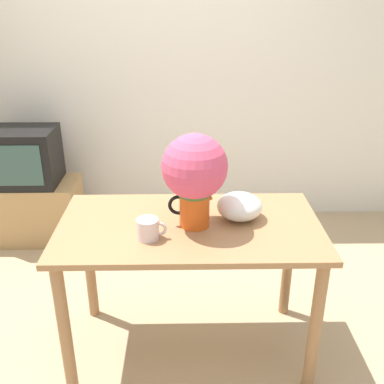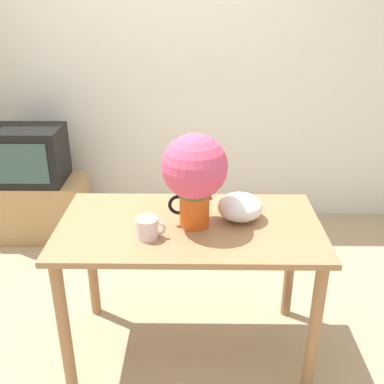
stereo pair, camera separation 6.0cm
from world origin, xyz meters
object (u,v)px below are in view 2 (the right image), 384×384
at_px(coffee_mug, 148,228).
at_px(tv_set, 29,155).
at_px(flower_vase, 195,173).
at_px(white_bowl, 240,207).

xyz_separation_m(coffee_mug, tv_set, (-1.06, 1.40, -0.14)).
bearing_deg(coffee_mug, flower_vase, 31.01).
distance_m(flower_vase, tv_set, 1.84).
xyz_separation_m(flower_vase, tv_set, (-1.28, 1.27, -0.36)).
distance_m(coffee_mug, tv_set, 1.77).
relative_size(coffee_mug, white_bowl, 0.62).
bearing_deg(white_bowl, tv_set, 141.29).
xyz_separation_m(coffee_mug, white_bowl, (0.44, 0.20, 0.02)).
height_order(coffee_mug, white_bowl, white_bowl).
bearing_deg(tv_set, white_bowl, -38.71).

